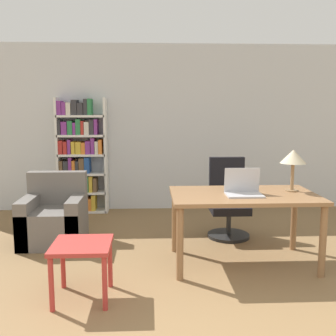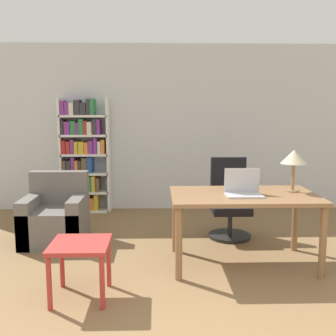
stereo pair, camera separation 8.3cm
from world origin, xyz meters
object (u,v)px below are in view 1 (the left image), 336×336
object	(u,v)px
desk	(243,203)
armchair	(54,219)
laptop	(243,189)
office_chair	(228,203)
table_lamp	(293,158)
bookshelf	(80,158)
side_table_blue	(82,253)

from	to	relation	value
desk	armchair	xyz separation A→B (m)	(-2.20, 0.79, -0.38)
desk	laptop	bearing A→B (deg)	-108.08
office_chair	table_lamp	bearing A→B (deg)	-58.43
office_chair	bookshelf	xyz separation A→B (m)	(-2.14, 1.31, 0.45)
desk	table_lamp	distance (m)	0.73
table_lamp	armchair	world-z (taller)	table_lamp
side_table_blue	armchair	world-z (taller)	armchair
desk	bookshelf	xyz separation A→B (m)	(-2.11, 2.27, 0.22)
desk	armchair	size ratio (longest dim) A/B	1.78
desk	laptop	world-z (taller)	laptop
desk	armchair	bearing A→B (deg)	160.15
office_chair	side_table_blue	size ratio (longest dim) A/B	2.02
side_table_blue	bookshelf	bearing A→B (deg)	99.90
laptop	table_lamp	distance (m)	0.67
desk	table_lamp	size ratio (longest dim) A/B	3.37
table_lamp	office_chair	world-z (taller)	table_lamp
laptop	office_chair	xyz separation A→B (m)	(0.05, 1.02, -0.39)
desk	office_chair	size ratio (longest dim) A/B	1.49
side_table_blue	bookshelf	xyz separation A→B (m)	(-0.52, 3.00, 0.47)
laptop	armchair	bearing A→B (deg)	158.51
laptop	office_chair	distance (m)	1.10
office_chair	desk	bearing A→B (deg)	-91.80
laptop	side_table_blue	distance (m)	1.76
armchair	bookshelf	distance (m)	1.59
office_chair	bookshelf	distance (m)	2.55
table_lamp	bookshelf	bearing A→B (deg)	141.01
desk	office_chair	world-z (taller)	office_chair
bookshelf	desk	bearing A→B (deg)	-46.99
side_table_blue	bookshelf	distance (m)	3.08
desk	bookshelf	world-z (taller)	bookshelf
armchair	laptop	bearing A→B (deg)	-21.49
office_chair	armchair	world-z (taller)	office_chair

